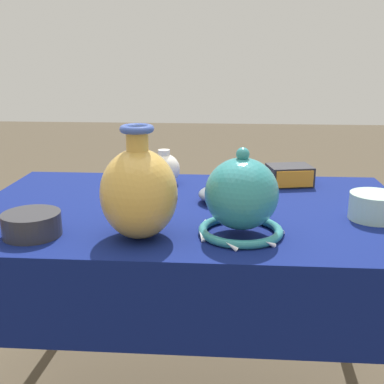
{
  "coord_description": "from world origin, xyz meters",
  "views": [
    {
      "loc": [
        0.1,
        -1.37,
        1.16
      ],
      "look_at": [
        0.02,
        -0.19,
        0.82
      ],
      "focal_mm": 45.0,
      "sensor_mm": 36.0,
      "label": 1
    }
  ],
  "objects_px": {
    "vase_dome_bell": "(241,199)",
    "pot_squat_celadon": "(374,206)",
    "vase_tall_bulbous": "(139,192)",
    "pot_squat_charcoal": "(32,224)",
    "jar_round_ivory": "(164,169)",
    "bowl_shallow_slate": "(222,194)",
    "mosaic_tile_box": "(290,175)"
  },
  "relations": [
    {
      "from": "vase_tall_bulbous",
      "to": "vase_dome_bell",
      "type": "distance_m",
      "value": 0.25
    },
    {
      "from": "vase_dome_bell",
      "to": "jar_round_ivory",
      "type": "relative_size",
      "value": 1.88
    },
    {
      "from": "bowl_shallow_slate",
      "to": "vase_dome_bell",
      "type": "bearing_deg",
      "value": -79.59
    },
    {
      "from": "jar_round_ivory",
      "to": "vase_dome_bell",
      "type": "bearing_deg",
      "value": -61.99
    },
    {
      "from": "vase_dome_bell",
      "to": "bowl_shallow_slate",
      "type": "bearing_deg",
      "value": 100.41
    },
    {
      "from": "mosaic_tile_box",
      "to": "pot_squat_charcoal",
      "type": "relative_size",
      "value": 1.13
    },
    {
      "from": "vase_dome_bell",
      "to": "pot_squat_charcoal",
      "type": "bearing_deg",
      "value": -175.24
    },
    {
      "from": "pot_squat_celadon",
      "to": "bowl_shallow_slate",
      "type": "bearing_deg",
      "value": 163.27
    },
    {
      "from": "pot_squat_celadon",
      "to": "mosaic_tile_box",
      "type": "bearing_deg",
      "value": 118.14
    },
    {
      "from": "pot_squat_charcoal",
      "to": "bowl_shallow_slate",
      "type": "bearing_deg",
      "value": 33.75
    },
    {
      "from": "jar_round_ivory",
      "to": "pot_squat_charcoal",
      "type": "relative_size",
      "value": 0.83
    },
    {
      "from": "pot_squat_charcoal",
      "to": "vase_tall_bulbous",
      "type": "bearing_deg",
      "value": 2.04
    },
    {
      "from": "vase_tall_bulbous",
      "to": "bowl_shallow_slate",
      "type": "height_order",
      "value": "vase_tall_bulbous"
    },
    {
      "from": "jar_round_ivory",
      "to": "pot_squat_celadon",
      "type": "distance_m",
      "value": 0.71
    },
    {
      "from": "vase_dome_bell",
      "to": "pot_squat_celadon",
      "type": "relative_size",
      "value": 1.67
    },
    {
      "from": "mosaic_tile_box",
      "to": "jar_round_ivory",
      "type": "xyz_separation_m",
      "value": [
        -0.44,
        -0.02,
        0.02
      ]
    },
    {
      "from": "mosaic_tile_box",
      "to": "jar_round_ivory",
      "type": "bearing_deg",
      "value": 170.83
    },
    {
      "from": "pot_squat_celadon",
      "to": "vase_tall_bulbous",
      "type": "bearing_deg",
      "value": -163.83
    },
    {
      "from": "vase_tall_bulbous",
      "to": "pot_squat_celadon",
      "type": "relative_size",
      "value": 2.05
    },
    {
      "from": "vase_dome_bell",
      "to": "mosaic_tile_box",
      "type": "xyz_separation_m",
      "value": [
        0.18,
        0.5,
        -0.06
      ]
    },
    {
      "from": "vase_tall_bulbous",
      "to": "jar_round_ivory",
      "type": "xyz_separation_m",
      "value": [
        -0.0,
        0.51,
        -0.06
      ]
    },
    {
      "from": "vase_tall_bulbous",
      "to": "pot_squat_charcoal",
      "type": "xyz_separation_m",
      "value": [
        -0.27,
        -0.01,
        -0.09
      ]
    },
    {
      "from": "jar_round_ivory",
      "to": "pot_squat_celadon",
      "type": "height_order",
      "value": "jar_round_ivory"
    },
    {
      "from": "jar_round_ivory",
      "to": "pot_squat_celadon",
      "type": "relative_size",
      "value": 0.89
    },
    {
      "from": "jar_round_ivory",
      "to": "mosaic_tile_box",
      "type": "bearing_deg",
      "value": 2.3
    },
    {
      "from": "vase_tall_bulbous",
      "to": "vase_dome_bell",
      "type": "height_order",
      "value": "vase_tall_bulbous"
    },
    {
      "from": "bowl_shallow_slate",
      "to": "jar_round_ivory",
      "type": "distance_m",
      "value": 0.29
    },
    {
      "from": "jar_round_ivory",
      "to": "pot_squat_charcoal",
      "type": "distance_m",
      "value": 0.59
    },
    {
      "from": "vase_dome_bell",
      "to": "mosaic_tile_box",
      "type": "distance_m",
      "value": 0.53
    },
    {
      "from": "bowl_shallow_slate",
      "to": "jar_round_ivory",
      "type": "xyz_separation_m",
      "value": [
        -0.2,
        0.21,
        0.03
      ]
    },
    {
      "from": "mosaic_tile_box",
      "to": "jar_round_ivory",
      "type": "relative_size",
      "value": 1.36
    },
    {
      "from": "bowl_shallow_slate",
      "to": "jar_round_ivory",
      "type": "height_order",
      "value": "jar_round_ivory"
    }
  ]
}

